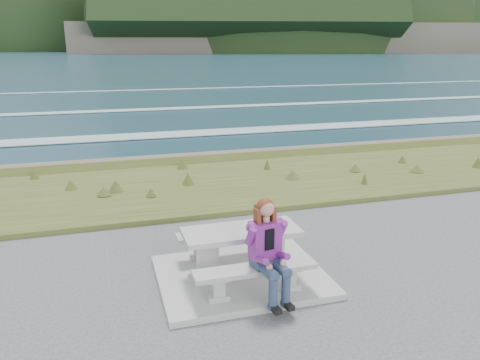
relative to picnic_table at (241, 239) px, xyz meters
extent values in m
cube|color=#AAAAA5|center=(0.00, 0.00, -0.63)|extent=(2.60, 2.10, 0.10)
cube|color=#AAAAA5|center=(-0.54, 0.00, -0.54)|extent=(0.62, 0.12, 0.08)
cube|color=#AAAAA5|center=(-0.54, 0.00, -0.25)|extent=(0.34, 0.09, 0.51)
cube|color=#AAAAA5|center=(-0.54, 0.00, 0.05)|extent=(0.62, 0.12, 0.08)
cube|color=#AAAAA5|center=(0.54, 0.00, -0.54)|extent=(0.62, 0.12, 0.08)
cube|color=#AAAAA5|center=(0.54, 0.00, -0.25)|extent=(0.34, 0.09, 0.51)
cube|color=#AAAAA5|center=(0.54, 0.00, 0.05)|extent=(0.62, 0.12, 0.08)
cube|color=#AAAAA5|center=(0.00, 0.00, 0.13)|extent=(1.80, 0.75, 0.08)
cube|color=#AAAAA5|center=(-0.54, -0.70, -0.54)|extent=(0.30, 0.12, 0.08)
cube|color=#AAAAA5|center=(-0.54, -0.70, -0.39)|extent=(0.17, 0.09, 0.22)
cube|color=#AAAAA5|center=(-0.54, -0.70, -0.24)|extent=(0.30, 0.12, 0.08)
cube|color=#AAAAA5|center=(0.54, -0.70, -0.54)|extent=(0.30, 0.12, 0.08)
cube|color=#AAAAA5|center=(0.54, -0.70, -0.39)|extent=(0.17, 0.09, 0.22)
cube|color=#AAAAA5|center=(0.54, -0.70, -0.24)|extent=(0.30, 0.12, 0.08)
cube|color=#AAAAA5|center=(0.00, -0.70, -0.17)|extent=(1.80, 0.35, 0.07)
cube|color=#AAAAA5|center=(-0.54, 0.70, -0.54)|extent=(0.30, 0.12, 0.08)
cube|color=#AAAAA5|center=(-0.54, 0.70, -0.39)|extent=(0.17, 0.09, 0.22)
cube|color=#AAAAA5|center=(-0.54, 0.70, -0.24)|extent=(0.30, 0.12, 0.08)
cube|color=#AAAAA5|center=(0.54, 0.70, -0.54)|extent=(0.30, 0.12, 0.08)
cube|color=#AAAAA5|center=(0.54, 0.70, -0.39)|extent=(0.17, 0.09, 0.22)
cube|color=#AAAAA5|center=(0.54, 0.70, -0.24)|extent=(0.30, 0.12, 0.08)
cube|color=#AAAAA5|center=(0.00, 0.70, -0.17)|extent=(1.80, 0.35, 0.07)
cube|color=#30491B|center=(0.00, 5.00, -0.68)|extent=(160.00, 4.50, 0.22)
cube|color=brown|center=(0.00, 7.90, -0.68)|extent=(160.00, 0.80, 2.20)
plane|color=#1E4255|center=(0.00, 430.00, -2.48)|extent=(1600.00, 1600.00, 0.00)
cube|color=white|center=(0.00, 14.00, -2.42)|extent=(220.00, 3.00, 0.06)
cube|color=white|center=(0.00, 22.00, -2.42)|extent=(220.00, 2.00, 0.06)
cube|color=white|center=(0.00, 34.00, -2.42)|extent=(220.00, 1.40, 0.06)
cube|color=white|center=(0.00, 52.00, -2.42)|extent=(220.00, 1.00, 0.06)
cube|color=brown|center=(130.00, 330.00, 6.52)|extent=(296.14, 193.70, 18.00)
ellipsoid|color=black|center=(130.00, 330.00, 9.52)|extent=(311.77, 210.10, 198.63)
cube|color=brown|center=(320.00, 420.00, 6.52)|extent=(224.66, 148.06, 18.00)
ellipsoid|color=black|center=(320.00, 420.00, 9.52)|extent=(236.23, 161.33, 151.89)
cube|color=brown|center=(-40.00, 440.00, 6.52)|extent=(201.55, 149.04, 18.00)
ellipsoid|color=black|center=(-40.00, 440.00, 9.52)|extent=(211.86, 162.91, 128.52)
cube|color=brown|center=(480.00, 520.00, 6.52)|extent=(197.87, 126.05, 18.00)
ellipsoid|color=black|center=(480.00, 520.00, 9.52)|extent=(207.79, 137.80, 111.00)
cube|color=navy|center=(0.18, -0.92, -0.30)|extent=(0.50, 0.78, 0.57)
cube|color=#882692|center=(0.14, -0.68, 0.26)|extent=(0.46, 0.31, 0.55)
sphere|color=tan|center=(0.15, -0.70, 0.74)|extent=(0.23, 0.23, 0.23)
sphere|color=brown|center=(0.14, -0.68, 0.75)|extent=(0.25, 0.25, 0.25)
camera|label=1|loc=(-1.93, -6.42, 2.91)|focal=35.00mm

